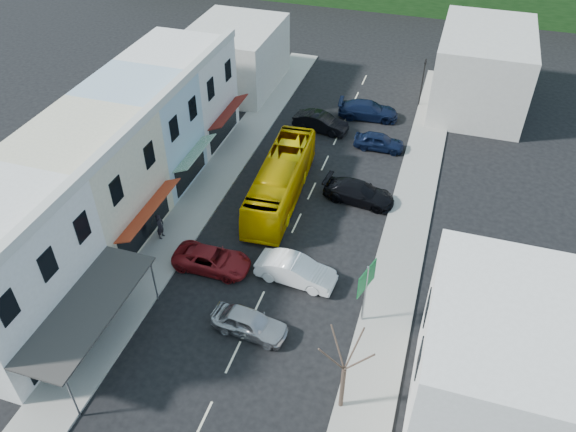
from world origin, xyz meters
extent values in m
plane|color=black|center=(0.00, 0.00, 0.00)|extent=(120.00, 120.00, 0.00)
cube|color=gray|center=(-7.50, 10.00, 0.07)|extent=(3.00, 52.00, 0.15)
cube|color=gray|center=(7.50, 10.00, 0.07)|extent=(3.00, 52.00, 0.15)
cube|color=silver|center=(-12.50, -5.50, 4.00)|extent=(7.00, 9.00, 8.00)
cube|color=#611710|center=(-8.40, -5.50, 3.05)|extent=(1.30, 7.65, 0.08)
cube|color=beige|center=(-12.50, 3.00, 4.00)|extent=(7.00, 8.00, 8.00)
cube|color=#9F3017|center=(-8.40, 3.00, 3.05)|extent=(1.30, 6.80, 0.08)
cube|color=#A7C2D7|center=(-12.50, 10.00, 4.00)|extent=(7.00, 6.00, 8.00)
cube|color=#195926|center=(-8.40, 10.00, 3.05)|extent=(1.30, 5.10, 0.08)
cube|color=silver|center=(-12.50, 16.50, 4.00)|extent=(7.00, 7.00, 8.00)
cube|color=#611710|center=(-8.40, 16.50, 3.05)|extent=(1.30, 5.95, 0.08)
cube|color=silver|center=(13.50, -4.00, 4.00)|extent=(8.00, 9.00, 8.00)
cube|color=#B7B2A8|center=(-12.00, 27.00, 3.00)|extent=(8.00, 10.00, 6.00)
cube|color=#B7B2A8|center=(11.00, 30.00, 3.50)|extent=(8.00, 12.00, 7.00)
imported|color=#E7B601|center=(-1.98, 10.51, 1.55)|extent=(3.16, 11.72, 3.10)
imported|color=#ACACB1|center=(0.26, -2.07, 0.70)|extent=(4.55, 2.20, 1.40)
imported|color=white|center=(1.57, 2.63, 0.70)|extent=(4.54, 2.17, 1.40)
imported|color=maroon|center=(-3.85, 2.11, 0.70)|extent=(4.60, 1.91, 1.40)
imported|color=black|center=(3.61, 11.87, 0.70)|extent=(4.66, 2.29, 1.40)
imported|color=black|center=(3.75, 19.44, 0.70)|extent=(4.42, 1.85, 1.40)
imported|color=black|center=(-1.71, 20.92, 0.70)|extent=(4.61, 2.39, 1.40)
imported|color=black|center=(1.85, 24.37, 0.70)|extent=(4.66, 2.28, 1.40)
imported|color=black|center=(-8.27, 3.67, 1.00)|extent=(0.41, 0.60, 1.70)
camera|label=1|loc=(8.55, -21.18, 25.36)|focal=35.00mm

